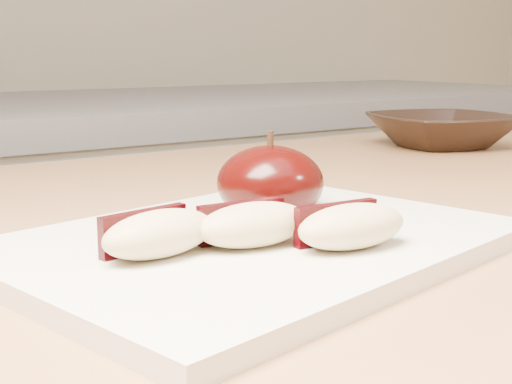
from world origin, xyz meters
TOP-DOWN VIEW (x-y plane):
  - cutting_board at (-0.03, 0.40)m, footprint 0.33×0.26m
  - apple_half at (0.01, 0.45)m, footprint 0.08×0.08m
  - apple_wedge_a at (-0.10, 0.40)m, footprint 0.07×0.04m
  - apple_wedge_b at (-0.05, 0.38)m, footprint 0.07×0.04m
  - apple_wedge_c at (-0.01, 0.35)m, footprint 0.07×0.04m
  - bowl at (0.43, 0.66)m, footprint 0.21×0.21m

SIDE VIEW (x-z plane):
  - cutting_board at x=-0.03m, z-range 0.90..0.91m
  - bowl at x=0.43m, z-range 0.90..0.94m
  - apple_wedge_a at x=-0.10m, z-range 0.91..0.94m
  - apple_wedge_b at x=-0.05m, z-range 0.91..0.94m
  - apple_wedge_c at x=-0.01m, z-range 0.91..0.94m
  - apple_half at x=0.01m, z-range 0.90..0.96m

